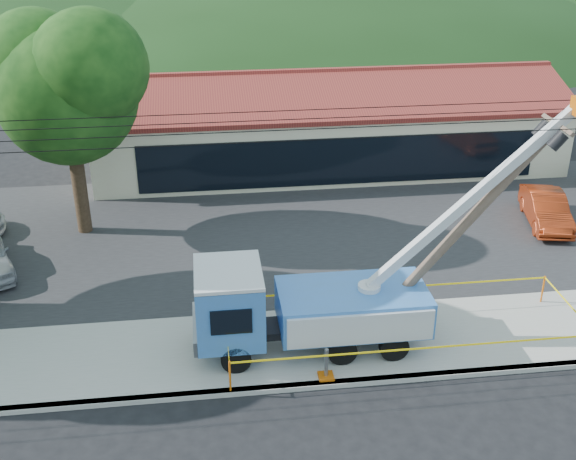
# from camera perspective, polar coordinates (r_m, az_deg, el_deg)

# --- Properties ---
(ground) EXTENTS (120.00, 120.00, 0.00)m
(ground) POSITION_cam_1_polar(r_m,az_deg,el_deg) (19.13, 1.27, -16.37)
(ground) COLOR black
(ground) RESTS_ON ground
(curb) EXTENTS (60.00, 0.25, 0.15)m
(curb) POSITION_cam_1_polar(r_m,az_deg,el_deg) (20.67, 0.40, -12.31)
(curb) COLOR #AAA99F
(curb) RESTS_ON ground
(sidewalk) EXTENTS (60.00, 4.00, 0.15)m
(sidewalk) POSITION_cam_1_polar(r_m,az_deg,el_deg) (22.17, -0.26, -9.28)
(sidewalk) COLOR #AAA99F
(sidewalk) RESTS_ON ground
(parking_lot) EXTENTS (60.00, 12.00, 0.10)m
(parking_lot) POSITION_cam_1_polar(r_m,az_deg,el_deg) (29.04, -2.19, -0.20)
(parking_lot) COLOR #28282B
(parking_lot) RESTS_ON ground
(strip_mall) EXTENTS (22.50, 8.53, 4.67)m
(strip_mall) POSITION_cam_1_polar(r_m,az_deg,el_deg) (36.20, 2.97, 8.34)
(strip_mall) COLOR beige
(strip_mall) RESTS_ON ground
(tree_lot) EXTENTS (6.30, 5.60, 8.94)m
(tree_lot) POSITION_cam_1_polar(r_m,az_deg,el_deg) (28.18, -17.21, 11.20)
(tree_lot) COLOR #332316
(tree_lot) RESTS_ON ground
(hill_west) EXTENTS (78.40, 56.00, 28.00)m
(hill_west) POSITION_cam_1_polar(r_m,az_deg,el_deg) (71.30, -18.07, 14.46)
(hill_west) COLOR black
(hill_west) RESTS_ON ground
(hill_center) EXTENTS (89.60, 64.00, 32.00)m
(hill_center) POSITION_cam_1_polar(r_m,az_deg,el_deg) (71.19, 2.83, 15.65)
(hill_center) COLOR black
(hill_center) RESTS_ON ground
(hill_east) EXTENTS (72.80, 52.00, 26.00)m
(hill_east) POSITION_cam_1_polar(r_m,az_deg,el_deg) (77.17, 18.18, 15.26)
(hill_east) COLOR black
(hill_east) RESTS_ON ground
(utility_truck) EXTENTS (11.11, 3.71, 7.48)m
(utility_truck) POSITION_cam_1_polar(r_m,az_deg,el_deg) (21.37, 1.44, -5.84)
(utility_truck) COLOR black
(utility_truck) RESTS_ON ground
(leaning_pole) EXTENTS (6.07, 1.74, 7.43)m
(leaning_pole) POSITION_cam_1_polar(r_m,az_deg,el_deg) (21.48, 14.42, 1.14)
(leaning_pole) COLOR brown
(leaning_pole) RESTS_ON ground
(caution_tape) EXTENTS (10.61, 3.40, 0.98)m
(caution_tape) POSITION_cam_1_polar(r_m,az_deg,el_deg) (22.15, 8.99, -7.17)
(caution_tape) COLOR #D55C0B
(caution_tape) RESTS_ON ground
(car_red) EXTENTS (2.17, 4.21, 1.32)m
(car_red) POSITION_cam_1_polar(r_m,az_deg,el_deg) (31.50, 19.52, 0.31)
(car_red) COLOR maroon
(car_red) RESTS_ON ground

